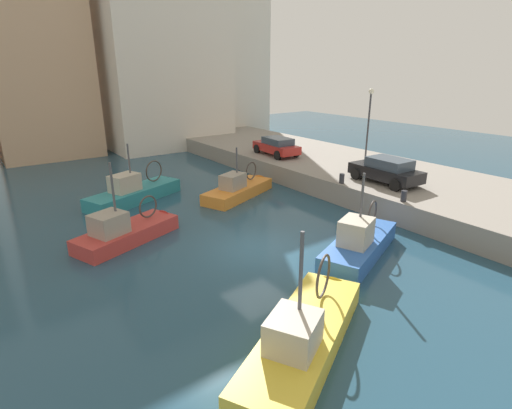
{
  "coord_description": "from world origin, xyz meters",
  "views": [
    {
      "loc": [
        -9.29,
        -12.72,
        7.42
      ],
      "look_at": [
        1.29,
        1.85,
        1.2
      ],
      "focal_mm": 28.15,
      "sensor_mm": 36.0,
      "label": 1
    }
  ],
  "objects_px": {
    "quay_streetlamp": "(369,113)",
    "parked_car_red": "(277,146)",
    "parked_car_black": "(386,170)",
    "fishing_boat_blue": "(361,249)",
    "fishing_boat_teal": "(139,197)",
    "mooring_bollard_mid": "(404,196)",
    "fishing_boat_yellow": "(307,340)",
    "fishing_boat_orange": "(242,193)",
    "mooring_bollard_north": "(342,178)",
    "fishing_boat_red": "(133,236)"
  },
  "relations": [
    {
      "from": "parked_car_black",
      "to": "quay_streetlamp",
      "type": "relative_size",
      "value": 0.86
    },
    {
      "from": "quay_streetlamp",
      "to": "mooring_bollard_mid",
      "type": "bearing_deg",
      "value": -128.9
    },
    {
      "from": "fishing_boat_teal",
      "to": "fishing_boat_orange",
      "type": "bearing_deg",
      "value": -27.82
    },
    {
      "from": "parked_car_black",
      "to": "mooring_bollard_mid",
      "type": "height_order",
      "value": "parked_car_black"
    },
    {
      "from": "fishing_boat_teal",
      "to": "mooring_bollard_north",
      "type": "bearing_deg",
      "value": -39.44
    },
    {
      "from": "quay_streetlamp",
      "to": "parked_car_red",
      "type": "bearing_deg",
      "value": 128.0
    },
    {
      "from": "fishing_boat_blue",
      "to": "fishing_boat_teal",
      "type": "relative_size",
      "value": 0.91
    },
    {
      "from": "parked_car_black",
      "to": "quay_streetlamp",
      "type": "height_order",
      "value": "quay_streetlamp"
    },
    {
      "from": "parked_car_black",
      "to": "mooring_bollard_north",
      "type": "xyz_separation_m",
      "value": [
        -2.06,
        1.38,
        -0.45
      ]
    },
    {
      "from": "fishing_boat_red",
      "to": "fishing_boat_orange",
      "type": "xyz_separation_m",
      "value": [
        7.64,
        2.51,
        -0.02
      ]
    },
    {
      "from": "fishing_boat_yellow",
      "to": "quay_streetlamp",
      "type": "relative_size",
      "value": 1.42
    },
    {
      "from": "parked_car_red",
      "to": "quay_streetlamp",
      "type": "bearing_deg",
      "value": -52.0
    },
    {
      "from": "fishing_boat_red",
      "to": "parked_car_black",
      "type": "height_order",
      "value": "fishing_boat_red"
    },
    {
      "from": "fishing_boat_red",
      "to": "fishing_boat_orange",
      "type": "distance_m",
      "value": 8.05
    },
    {
      "from": "fishing_boat_red",
      "to": "parked_car_red",
      "type": "relative_size",
      "value": 1.4
    },
    {
      "from": "parked_car_red",
      "to": "quay_streetlamp",
      "type": "distance_m",
      "value": 6.85
    },
    {
      "from": "fishing_boat_teal",
      "to": "parked_car_black",
      "type": "xyz_separation_m",
      "value": [
        11.1,
        -8.82,
        1.79
      ]
    },
    {
      "from": "parked_car_black",
      "to": "mooring_bollard_mid",
      "type": "relative_size",
      "value": 7.53
    },
    {
      "from": "fishing_boat_orange",
      "to": "mooring_bollard_mid",
      "type": "relative_size",
      "value": 11.16
    },
    {
      "from": "fishing_boat_orange",
      "to": "mooring_bollard_north",
      "type": "bearing_deg",
      "value": -51.39
    },
    {
      "from": "fishing_boat_blue",
      "to": "parked_car_red",
      "type": "bearing_deg",
      "value": 65.79
    },
    {
      "from": "parked_car_black",
      "to": "fishing_boat_teal",
      "type": "bearing_deg",
      "value": 141.53
    },
    {
      "from": "parked_car_black",
      "to": "fishing_boat_blue",
      "type": "bearing_deg",
      "value": -149.86
    },
    {
      "from": "fishing_boat_red",
      "to": "quay_streetlamp",
      "type": "xyz_separation_m",
      "value": [
        16.97,
        0.91,
        4.31
      ]
    },
    {
      "from": "fishing_boat_yellow",
      "to": "fishing_boat_blue",
      "type": "xyz_separation_m",
      "value": [
        5.83,
        2.97,
        0.03
      ]
    },
    {
      "from": "fishing_boat_yellow",
      "to": "fishing_boat_red",
      "type": "relative_size",
      "value": 1.2
    },
    {
      "from": "fishing_boat_yellow",
      "to": "parked_car_red",
      "type": "height_order",
      "value": "fishing_boat_yellow"
    },
    {
      "from": "fishing_boat_teal",
      "to": "quay_streetlamp",
      "type": "relative_size",
      "value": 1.4
    },
    {
      "from": "fishing_boat_yellow",
      "to": "fishing_boat_blue",
      "type": "distance_m",
      "value": 6.55
    },
    {
      "from": "quay_streetlamp",
      "to": "fishing_boat_red",
      "type": "bearing_deg",
      "value": -176.95
    },
    {
      "from": "fishing_boat_teal",
      "to": "fishing_boat_red",
      "type": "bearing_deg",
      "value": -113.14
    },
    {
      "from": "fishing_boat_orange",
      "to": "parked_car_red",
      "type": "xyz_separation_m",
      "value": [
        5.42,
        3.4,
        1.76
      ]
    },
    {
      "from": "fishing_boat_red",
      "to": "quay_streetlamp",
      "type": "bearing_deg",
      "value": 3.05
    },
    {
      "from": "parked_car_red",
      "to": "parked_car_black",
      "type": "relative_size",
      "value": 0.98
    },
    {
      "from": "fishing_boat_blue",
      "to": "mooring_bollard_north",
      "type": "bearing_deg",
      "value": 50.46
    },
    {
      "from": "fishing_boat_red",
      "to": "parked_car_black",
      "type": "bearing_deg",
      "value": -14.57
    },
    {
      "from": "parked_car_red",
      "to": "quay_streetlamp",
      "type": "relative_size",
      "value": 0.84
    },
    {
      "from": "fishing_boat_yellow",
      "to": "mooring_bollard_mid",
      "type": "height_order",
      "value": "fishing_boat_yellow"
    },
    {
      "from": "fishing_boat_red",
      "to": "mooring_bollard_north",
      "type": "bearing_deg",
      "value": -10.48
    },
    {
      "from": "fishing_boat_red",
      "to": "quay_streetlamp",
      "type": "relative_size",
      "value": 1.19
    },
    {
      "from": "fishing_boat_orange",
      "to": "mooring_bollard_mid",
      "type": "bearing_deg",
      "value": -66.85
    },
    {
      "from": "fishing_boat_red",
      "to": "parked_car_black",
      "type": "xyz_separation_m",
      "value": [
        13.38,
        -3.48,
        1.78
      ]
    },
    {
      "from": "fishing_boat_yellow",
      "to": "parked_car_red",
      "type": "bearing_deg",
      "value": 53.8
    },
    {
      "from": "fishing_boat_orange",
      "to": "mooring_bollard_north",
      "type": "height_order",
      "value": "fishing_boat_orange"
    },
    {
      "from": "parked_car_red",
      "to": "mooring_bollard_mid",
      "type": "xyz_separation_m",
      "value": [
        -1.74,
        -12.01,
        -0.41
      ]
    },
    {
      "from": "fishing_boat_red",
      "to": "parked_car_red",
      "type": "height_order",
      "value": "fishing_boat_red"
    },
    {
      "from": "fishing_boat_red",
      "to": "fishing_boat_blue",
      "type": "xyz_separation_m",
      "value": [
        7.23,
        -7.05,
        0.01
      ]
    },
    {
      "from": "fishing_boat_blue",
      "to": "fishing_boat_red",
      "type": "bearing_deg",
      "value": 135.73
    },
    {
      "from": "fishing_boat_teal",
      "to": "quay_streetlamp",
      "type": "distance_m",
      "value": 15.94
    },
    {
      "from": "fishing_boat_orange",
      "to": "parked_car_black",
      "type": "distance_m",
      "value": 8.49
    }
  ]
}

